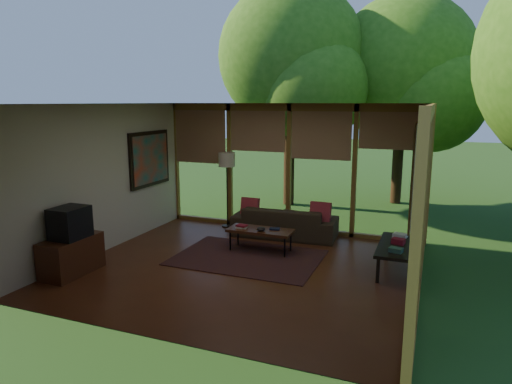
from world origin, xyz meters
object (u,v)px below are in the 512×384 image
at_px(floor_lamp, 227,164).
at_px(side_console, 398,247).
at_px(sofa, 285,222).
at_px(television, 70,223).
at_px(coffee_table, 260,231).
at_px(media_cabinet, 72,256).

height_order(floor_lamp, side_console, floor_lamp).
height_order(sofa, television, television).
bearing_deg(sofa, floor_lamp, -13.75).
bearing_deg(coffee_table, television, -138.38).
relative_size(media_cabinet, coffee_table, 0.83).
xyz_separation_m(floor_lamp, coffee_table, (1.29, -1.34, -1.01)).
distance_m(sofa, media_cabinet, 4.12).
bearing_deg(coffee_table, side_console, -3.05).
bearing_deg(side_console, media_cabinet, -157.53).
distance_m(sofa, side_console, 2.62).
height_order(floor_lamp, coffee_table, floor_lamp).
xyz_separation_m(floor_lamp, side_console, (3.73, -1.47, -1.00)).
relative_size(media_cabinet, side_console, 0.71).
relative_size(sofa, television, 3.83).
xyz_separation_m(sofa, side_console, (2.32, -1.21, 0.10)).
bearing_deg(floor_lamp, coffee_table, -45.98).
height_order(television, floor_lamp, floor_lamp).
bearing_deg(coffee_table, media_cabinet, -138.62).
bearing_deg(floor_lamp, television, -107.80).
bearing_deg(sofa, media_cabinet, 48.10).
bearing_deg(coffee_table, floor_lamp, 134.02).
relative_size(sofa, side_console, 1.50).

